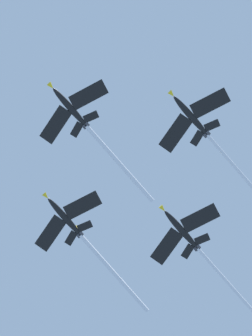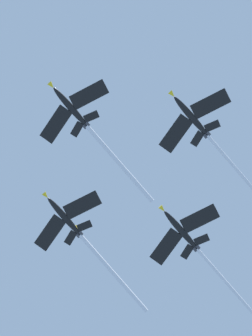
{
  "view_description": "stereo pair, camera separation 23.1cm",
  "coord_description": "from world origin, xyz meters",
  "px_view_note": "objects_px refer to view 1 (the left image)",
  "views": [
    {
      "loc": [
        40.33,
        4.65,
        1.72
      ],
      "look_at": [
        6.62,
        10.64,
        153.9
      ],
      "focal_mm": 70.12,
      "sensor_mm": 36.0,
      "label": 1
    },
    {
      "loc": [
        40.29,
        4.42,
        1.72
      ],
      "look_at": [
        6.62,
        10.64,
        153.9
      ],
      "focal_mm": 70.12,
      "sensor_mm": 36.0,
      "label": 2
    }
  ],
  "objects_px": {
    "jet_slot": "(192,242)",
    "jet_left_wing": "(200,127)",
    "jet_right_wing": "(82,237)",
    "jet_lead": "(88,128)"
  },
  "relations": [
    {
      "from": "jet_slot",
      "to": "jet_left_wing",
      "type": "bearing_deg",
      "value": -6.57
    },
    {
      "from": "jet_right_wing",
      "to": "jet_slot",
      "type": "height_order",
      "value": "jet_right_wing"
    },
    {
      "from": "jet_slot",
      "to": "jet_right_wing",
      "type": "bearing_deg",
      "value": -99.26
    },
    {
      "from": "jet_lead",
      "to": "jet_slot",
      "type": "xyz_separation_m",
      "value": [
        -22.18,
        29.13,
        -4.22
      ]
    },
    {
      "from": "jet_lead",
      "to": "jet_left_wing",
      "type": "distance_m",
      "value": 26.54
    },
    {
      "from": "jet_lead",
      "to": "jet_right_wing",
      "type": "xyz_separation_m",
      "value": [
        -26.44,
        3.06,
        -1.85
      ]
    },
    {
      "from": "jet_right_wing",
      "to": "jet_slot",
      "type": "relative_size",
      "value": 1.09
    },
    {
      "from": "jet_slot",
      "to": "jet_lead",
      "type": "bearing_deg",
      "value": -52.7
    },
    {
      "from": "jet_right_wing",
      "to": "jet_slot",
      "type": "bearing_deg",
      "value": 80.74
    },
    {
      "from": "jet_left_wing",
      "to": "jet_slot",
      "type": "height_order",
      "value": "jet_left_wing"
    }
  ]
}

